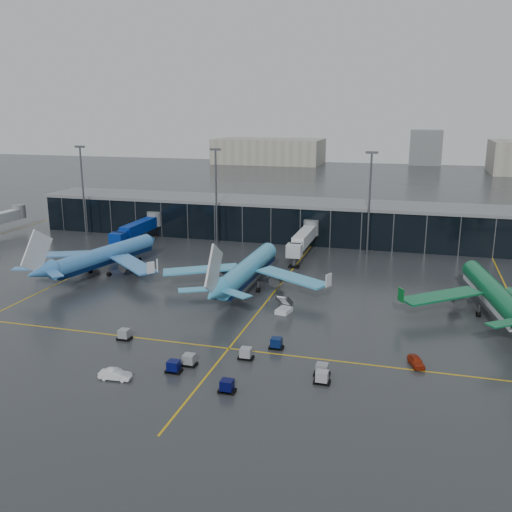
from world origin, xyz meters
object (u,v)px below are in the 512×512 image
(service_van_white, at_px, (115,374))
(service_van_red, at_px, (416,361))
(airliner_klm_near, at_px, (248,258))
(baggage_carts, at_px, (233,361))
(mobile_airstair, at_px, (284,309))
(airliner_arkefly, at_px, (104,245))
(airliner_aer_lingus, at_px, (495,280))

(service_van_white, bearing_deg, service_van_red, -73.38)
(airliner_klm_near, xyz_separation_m, baggage_carts, (8.37, -35.36, -5.62))
(mobile_airstair, bearing_deg, baggage_carts, -83.58)
(mobile_airstair, bearing_deg, service_van_red, -23.59)
(airliner_arkefly, xyz_separation_m, mobile_airstair, (44.21, -14.51, -5.44))
(baggage_carts, relative_size, mobile_airstair, 9.73)
(mobile_airstair, xyz_separation_m, service_van_white, (-16.05, -31.53, -0.04))
(mobile_airstair, bearing_deg, airliner_aer_lingus, 26.74)
(airliner_arkefly, bearing_deg, airliner_aer_lingus, 8.93)
(airliner_klm_near, bearing_deg, airliner_arkefly, 177.14)
(service_van_white, bearing_deg, airliner_arkefly, 26.56)
(airliner_klm_near, distance_m, service_van_red, 44.15)
(service_van_white, bearing_deg, mobile_airstair, -31.87)
(airliner_aer_lingus, bearing_deg, baggage_carts, -148.77)
(mobile_airstair, distance_m, service_van_white, 35.37)
(mobile_airstair, height_order, service_van_red, mobile_airstair)
(baggage_carts, height_order, service_van_red, baggage_carts)
(airliner_arkefly, bearing_deg, service_van_white, -46.24)
(baggage_carts, distance_m, service_van_red, 26.03)
(airliner_aer_lingus, relative_size, service_van_white, 9.08)
(airliner_arkefly, relative_size, mobile_airstair, 11.32)
(service_van_red, distance_m, service_van_white, 41.99)
(airliner_arkefly, distance_m, airliner_klm_near, 33.89)
(airliner_klm_near, height_order, airliner_aer_lingus, airliner_klm_near)
(airliner_klm_near, xyz_separation_m, mobile_airstair, (10.40, -12.15, -5.61))
(airliner_klm_near, relative_size, service_van_red, 10.33)
(service_van_white, bearing_deg, baggage_carts, -64.22)
(airliner_klm_near, xyz_separation_m, airliner_aer_lingus, (46.19, -2.35, -0.21))
(airliner_arkefly, height_order, airliner_aer_lingus, airliner_arkefly)
(airliner_aer_lingus, relative_size, baggage_carts, 1.16)
(airliner_klm_near, bearing_deg, mobile_airstair, -48.28)
(baggage_carts, bearing_deg, airliner_klm_near, 103.32)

